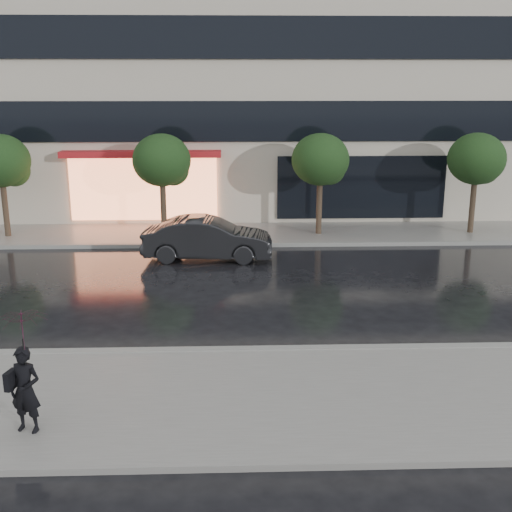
{
  "coord_description": "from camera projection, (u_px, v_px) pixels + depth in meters",
  "views": [
    {
      "loc": [
        -0.25,
        -14.29,
        5.98
      ],
      "look_at": [
        0.29,
        2.16,
        1.4
      ],
      "focal_mm": 45.0,
      "sensor_mm": 36.0,
      "label": 1
    }
  ],
  "objects": [
    {
      "name": "sidewalk_near",
      "position": [
        250.0,
        400.0,
        12.22
      ],
      "size": [
        60.0,
        4.5,
        0.12
      ],
      "primitive_type": "cube",
      "color": "slate",
      "rests_on": "ground"
    },
    {
      "name": "parked_car",
      "position": [
        208.0,
        239.0,
        21.74
      ],
      "size": [
        4.45,
        1.77,
        1.44
      ],
      "primitive_type": "imported",
      "rotation": [
        0.0,
        0.0,
        1.51
      ],
      "color": "black",
      "rests_on": "ground"
    },
    {
      "name": "tree_far_west",
      "position": [
        2.0,
        163.0,
        23.96
      ],
      "size": [
        2.2,
        2.2,
        3.99
      ],
      "color": "#33261C",
      "rests_on": "ground"
    },
    {
      "name": "curb_far",
      "position": [
        242.0,
        245.0,
        23.53
      ],
      "size": [
        60.0,
        0.25,
        0.14
      ],
      "primitive_type": "cube",
      "color": "gray",
      "rests_on": "ground"
    },
    {
      "name": "tree_mid_east",
      "position": [
        322.0,
        161.0,
        24.34
      ],
      "size": [
        2.2,
        2.2,
        3.99
      ],
      "color": "#33261C",
      "rests_on": "ground"
    },
    {
      "name": "pedestrian_with_umbrella",
      "position": [
        23.0,
        353.0,
        10.66
      ],
      "size": [
        1.07,
        1.09,
        2.19
      ],
      "rotation": [
        0.0,
        0.0,
        -0.25
      ],
      "color": "black",
      "rests_on": "sidewalk_near"
    },
    {
      "name": "sidewalk_far",
      "position": [
        242.0,
        234.0,
        25.22
      ],
      "size": [
        60.0,
        3.5,
        0.12
      ],
      "primitive_type": "cube",
      "color": "slate",
      "rests_on": "ground"
    },
    {
      "name": "curb_near",
      "position": [
        248.0,
        351.0,
        14.39
      ],
      "size": [
        60.0,
        0.25,
        0.14
      ],
      "primitive_type": "cube",
      "color": "gray",
      "rests_on": "ground"
    },
    {
      "name": "tree_mid_west",
      "position": [
        163.0,
        162.0,
        24.15
      ],
      "size": [
        2.2,
        2.2,
        3.99
      ],
      "color": "#33261C",
      "rests_on": "ground"
    },
    {
      "name": "tree_far_east",
      "position": [
        478.0,
        161.0,
        24.53
      ],
      "size": [
        2.2,
        2.2,
        3.99
      ],
      "color": "#33261C",
      "rests_on": "ground"
    },
    {
      "name": "office_building",
      "position": [
        239.0,
        12.0,
        30.26
      ],
      "size": [
        30.0,
        12.76,
        18.0
      ],
      "color": "#BEB2A1",
      "rests_on": "ground"
    },
    {
      "name": "ground",
      "position": [
        247.0,
        336.0,
        15.37
      ],
      "size": [
        120.0,
        120.0,
        0.0
      ],
      "primitive_type": "plane",
      "color": "black",
      "rests_on": "ground"
    }
  ]
}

